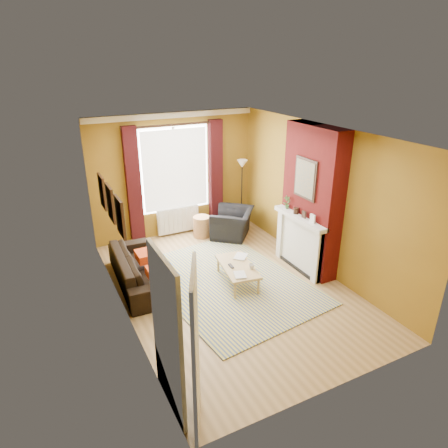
{
  "coord_description": "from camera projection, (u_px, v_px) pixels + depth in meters",
  "views": [
    {
      "loc": [
        -2.93,
        -5.58,
        3.92
      ],
      "look_at": [
        0.0,
        0.25,
        1.15
      ],
      "focal_mm": 32.0,
      "sensor_mm": 36.0,
      "label": 1
    }
  ],
  "objects": [
    {
      "name": "floor_lamp",
      "position": [
        242.0,
        175.0,
        9.42
      ],
      "size": [
        0.26,
        0.26,
        1.67
      ],
      "rotation": [
        0.0,
        0.0,
        0.05
      ],
      "color": "black",
      "rests_on": "ground"
    },
    {
      "name": "sofa",
      "position": [
        140.0,
        268.0,
        7.34
      ],
      "size": [
        0.9,
        2.11,
        0.61
      ],
      "primitive_type": "imported",
      "rotation": [
        0.0,
        0.0,
        1.53
      ],
      "color": "black",
      "rests_on": "ground"
    },
    {
      "name": "room_walls",
      "position": [
        254.0,
        206.0,
        7.29
      ],
      "size": [
        3.82,
        5.54,
        2.83
      ],
      "color": "olive",
      "rests_on": "ground"
    },
    {
      "name": "striped_rug",
      "position": [
        227.0,
        282.0,
        7.46
      ],
      "size": [
        2.85,
        3.67,
        0.02
      ],
      "rotation": [
        0.0,
        0.0,
        0.12
      ],
      "color": "#324989",
      "rests_on": "ground"
    },
    {
      "name": "ground",
      "position": [
        230.0,
        286.0,
        7.33
      ],
      "size": [
        5.5,
        5.5,
        0.0
      ],
      "primitive_type": "plane",
      "color": "olive",
      "rests_on": "ground"
    },
    {
      "name": "coffee_table",
      "position": [
        237.0,
        267.0,
        7.32
      ],
      "size": [
        0.71,
        1.17,
        0.36
      ],
      "rotation": [
        0.0,
        0.0,
        -0.15
      ],
      "color": "tan",
      "rests_on": "ground"
    },
    {
      "name": "book_a",
      "position": [
        234.0,
        275.0,
        6.95
      ],
      "size": [
        0.27,
        0.32,
        0.03
      ],
      "primitive_type": "imported",
      "rotation": [
        0.0,
        0.0,
        -0.32
      ],
      "color": "#999999",
      "rests_on": "coffee_table"
    },
    {
      "name": "tv_remote",
      "position": [
        231.0,
        266.0,
        7.27
      ],
      "size": [
        0.06,
        0.17,
        0.02
      ],
      "rotation": [
        0.0,
        0.0,
        -0.07
      ],
      "color": "#262628",
      "rests_on": "coffee_table"
    },
    {
      "name": "wicker_stool",
      "position": [
        202.0,
        227.0,
        9.27
      ],
      "size": [
        0.5,
        0.5,
        0.49
      ],
      "rotation": [
        0.0,
        0.0,
        0.34
      ],
      "color": "#A27146",
      "rests_on": "ground"
    },
    {
      "name": "mug",
      "position": [
        252.0,
        266.0,
        7.18
      ],
      "size": [
        0.11,
        0.11,
        0.09
      ],
      "primitive_type": "imported",
      "rotation": [
        0.0,
        0.0,
        -0.16
      ],
      "color": "#999999",
      "rests_on": "coffee_table"
    },
    {
      "name": "armchair",
      "position": [
        232.0,
        223.0,
        9.26
      ],
      "size": [
        1.3,
        1.31,
        0.64
      ],
      "primitive_type": "imported",
      "rotation": [
        0.0,
        0.0,
        4.01
      ],
      "color": "black",
      "rests_on": "ground"
    },
    {
      "name": "book_b",
      "position": [
        235.0,
        256.0,
        7.64
      ],
      "size": [
        0.37,
        0.37,
        0.02
      ],
      "primitive_type": "imported",
      "rotation": [
        0.0,
        0.0,
        -0.77
      ],
      "color": "#999999",
      "rests_on": "coffee_table"
    }
  ]
}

